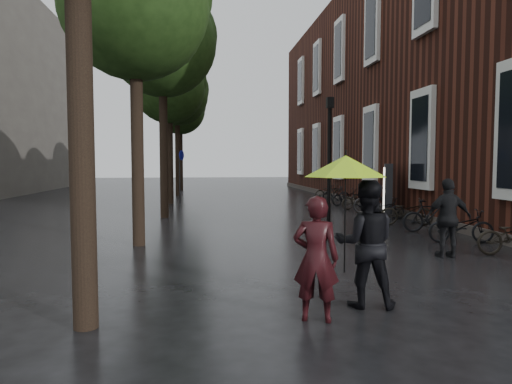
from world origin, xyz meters
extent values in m
plane|color=black|center=(0.00, 0.00, 0.00)|extent=(120.00, 120.00, 0.00)
cube|color=#38160F|center=(10.50, 19.50, 6.00)|extent=(10.00, 33.00, 12.00)
cube|color=silver|center=(5.45, 10.50, 3.00)|extent=(0.25, 1.60, 3.60)
cube|color=black|center=(5.35, 10.50, 3.00)|extent=(0.10, 1.20, 3.00)
cube|color=silver|center=(5.45, 15.50, 3.00)|extent=(0.25, 1.60, 3.60)
cube|color=black|center=(5.35, 15.50, 3.00)|extent=(0.10, 1.20, 3.00)
cube|color=silver|center=(5.45, 15.50, 8.50)|extent=(0.25, 1.60, 3.60)
cube|color=black|center=(5.35, 15.50, 8.50)|extent=(0.10, 1.20, 3.00)
cube|color=silver|center=(5.45, 20.50, 3.00)|extent=(0.25, 1.60, 3.60)
cube|color=black|center=(5.35, 20.50, 3.00)|extent=(0.10, 1.20, 3.00)
cube|color=silver|center=(5.45, 20.50, 8.50)|extent=(0.25, 1.60, 3.60)
cube|color=black|center=(5.35, 20.50, 8.50)|extent=(0.10, 1.20, 3.00)
cube|color=silver|center=(5.45, 25.50, 3.00)|extent=(0.25, 1.60, 3.60)
cube|color=black|center=(5.35, 25.50, 3.00)|extent=(0.10, 1.20, 3.00)
cube|color=silver|center=(5.45, 25.50, 8.50)|extent=(0.25, 1.60, 3.60)
cube|color=black|center=(5.35, 25.50, 8.50)|extent=(0.10, 1.20, 3.00)
cube|color=silver|center=(5.45, 30.50, 3.00)|extent=(0.25, 1.60, 3.60)
cube|color=black|center=(5.35, 30.50, 3.00)|extent=(0.10, 1.20, 3.00)
cube|color=silver|center=(5.45, 30.50, 8.50)|extent=(0.25, 1.60, 3.60)
cube|color=black|center=(5.35, 30.50, 8.50)|extent=(0.10, 1.20, 3.00)
cube|color=#3F3833|center=(5.60, 19.50, 0.15)|extent=(0.40, 33.00, 0.30)
cylinder|color=black|center=(-4.00, 1.00, 2.34)|extent=(0.32, 0.32, 4.68)
cylinder|color=black|center=(-4.10, 7.00, 2.25)|extent=(0.32, 0.32, 4.51)
cylinder|color=black|center=(-3.90, 13.00, 2.48)|extent=(0.32, 0.32, 4.95)
cylinder|color=black|center=(-4.05, 19.00, 2.20)|extent=(0.32, 0.32, 4.40)
cylinder|color=black|center=(-3.95, 25.00, 2.39)|extent=(0.32, 0.32, 4.79)
cylinder|color=black|center=(-4.00, 31.00, 2.28)|extent=(0.32, 0.32, 4.57)
imported|color=black|center=(-0.93, 0.90, 0.87)|extent=(0.73, 0.58, 1.73)
imported|color=black|center=(-0.03, 1.44, 0.96)|extent=(1.07, 0.92, 1.91)
cylinder|color=black|center=(-0.44, 1.16, 1.36)|extent=(0.02, 0.02, 1.52)
cone|color=#ABE918|center=(-0.44, 1.16, 2.12)|extent=(1.20, 1.20, 0.30)
cylinder|color=black|center=(-0.44, 1.16, 2.32)|extent=(0.02, 0.02, 0.08)
imported|color=black|center=(3.11, 4.60, 0.91)|extent=(1.08, 0.49, 1.81)
imported|color=black|center=(4.49, 6.35, 0.45)|extent=(1.80, 0.93, 0.90)
imported|color=black|center=(4.57, 8.18, 0.50)|extent=(1.72, 0.80, 0.99)
imported|color=black|center=(4.55, 9.77, 0.47)|extent=(1.88, 1.01, 0.94)
imported|color=black|center=(4.45, 11.49, 0.41)|extent=(1.63, 0.76, 0.83)
imported|color=black|center=(4.78, 13.54, 0.51)|extent=(1.73, 0.60, 1.02)
imported|color=black|center=(4.70, 14.98, 0.44)|extent=(1.73, 0.78, 0.88)
imported|color=black|center=(4.79, 16.98, 0.43)|extent=(1.72, 0.92, 0.86)
imported|color=black|center=(4.76, 18.72, 0.45)|extent=(1.54, 0.53, 0.91)
imported|color=black|center=(4.80, 20.20, 0.47)|extent=(1.89, 1.03, 0.94)
cube|color=black|center=(4.90, 12.17, 1.06)|extent=(0.29, 1.40, 2.11)
cube|color=white|center=(4.74, 12.17, 1.11)|extent=(0.04, 1.18, 1.73)
cylinder|color=black|center=(1.85, 9.93, 2.03)|extent=(0.12, 0.12, 4.07)
cube|color=black|center=(1.85, 9.93, 4.17)|extent=(0.22, 0.22, 0.36)
sphere|color=#FFE5B2|center=(1.85, 9.93, 4.17)|extent=(0.18, 0.18, 0.18)
cylinder|color=#262628|center=(-3.53, 18.24, 1.26)|extent=(0.06, 0.06, 2.52)
cylinder|color=#0D1398|center=(-3.43, 18.24, 2.52)|extent=(0.03, 0.50, 0.50)
camera|label=1|loc=(-2.49, -5.10, 2.18)|focal=32.00mm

